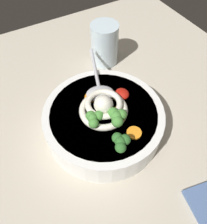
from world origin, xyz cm
name	(u,v)px	position (x,y,z in cm)	size (l,w,h in cm)	color
table_slab	(99,141)	(0.00, 0.00, 1.42)	(98.85, 98.85, 2.84)	#BCB29E
soup_bowl	(103,120)	(1.58, -1.95, 6.09)	(25.17, 25.17, 6.29)	white
noodle_pile	(104,107)	(1.75, -2.07, 10.50)	(10.89, 10.67, 4.38)	silver
soup_spoon	(99,89)	(7.01, -3.96, 9.93)	(17.31, 9.15, 1.60)	#B7B7BC
chili_sauce_dollop	(122,94)	(3.39, -7.56, 9.85)	(3.20, 2.88, 1.44)	#B2190F
broccoli_floret_front	(94,119)	(-0.19, 1.17, 11.05)	(3.86, 3.32, 3.05)	#7A9E60
broccoli_floret_right	(117,117)	(-2.06, -2.86, 11.30)	(4.38, 3.77, 3.46)	#7A9E60
broccoli_floret_beside_chili	(121,142)	(-6.90, -0.68, 11.09)	(3.95, 3.40, 3.12)	#7A9E60
carrot_slice_extra_a	(134,133)	(-5.74, -4.48, 9.34)	(2.86, 2.86, 0.42)	orange
carrot_slice_rear	(90,98)	(6.12, -1.29, 9.43)	(2.40, 2.40, 0.60)	orange
carrot_slice_far	(119,112)	(-0.11, -4.63, 9.42)	(2.40, 2.40, 0.58)	orange
drinking_glass	(105,44)	(21.69, -13.69, 8.51)	(7.39, 7.39, 11.35)	silver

